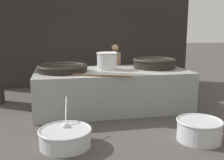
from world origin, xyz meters
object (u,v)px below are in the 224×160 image
object	(u,v)px
giant_wok_near	(63,68)
stock_pot	(107,60)
cook	(115,68)
prep_bowl_vegetables	(65,136)
giant_wok_far	(154,63)
prep_bowl_meat	(199,129)

from	to	relation	value
giant_wok_near	stock_pot	distance (m)	1.15
giant_wok_near	cook	xyz separation A→B (m)	(1.57, 1.22, -0.23)
prep_bowl_vegetables	giant_wok_far	bearing A→B (deg)	41.79
prep_bowl_vegetables	prep_bowl_meat	world-z (taller)	prep_bowl_vegetables
giant_wok_far	giant_wok_near	bearing A→B (deg)	-177.03
giant_wok_far	prep_bowl_meat	world-z (taller)	giant_wok_far
giant_wok_near	cook	size ratio (longest dim) A/B	0.79
prep_bowl_meat	prep_bowl_vegetables	bearing A→B (deg)	173.73
cook	prep_bowl_vegetables	world-z (taller)	cook
giant_wok_far	cook	world-z (taller)	cook
giant_wok_near	prep_bowl_vegetables	xyz separation A→B (m)	(-0.04, -2.06, -0.90)
prep_bowl_meat	giant_wok_near	bearing A→B (deg)	135.31
giant_wok_far	prep_bowl_vegetables	bearing A→B (deg)	-138.21
giant_wok_far	prep_bowl_vegetables	size ratio (longest dim) A/B	0.95
prep_bowl_vegetables	giant_wok_near	bearing A→B (deg)	88.82
giant_wok_far	stock_pot	distance (m)	1.27
giant_wok_near	prep_bowl_meat	bearing A→B (deg)	-44.69
cook	giant_wok_near	bearing A→B (deg)	26.16
cook	stock_pot	bearing A→B (deg)	55.66
giant_wok_near	cook	distance (m)	2.00
giant_wok_near	prep_bowl_meat	xyz separation A→B (m)	(2.35, -2.32, -0.86)
prep_bowl_meat	cook	bearing A→B (deg)	102.35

